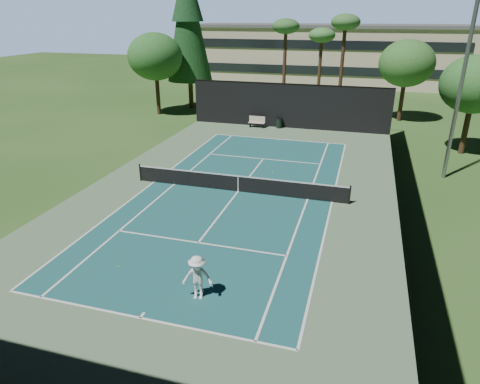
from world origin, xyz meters
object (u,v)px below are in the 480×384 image
object	(u,v)px
tennis_ball_a	(119,266)
tennis_ball_b	(199,164)
tennis_net	(238,183)
tennis_ball_c	(273,172)
tennis_ball_d	(167,167)
trash_bin	(279,123)
park_bench	(257,121)
player	(197,278)

from	to	relation	value
tennis_ball_a	tennis_ball_b	distance (m)	13.29
tennis_net	tennis_ball_c	world-z (taller)	tennis_net
tennis_ball_d	trash_bin	world-z (taller)	trash_bin
tennis_ball_b	park_bench	distance (m)	11.47
trash_bin	tennis_ball_c	bearing A→B (deg)	-80.37
player	tennis_ball_b	bearing A→B (deg)	101.77
player	trash_bin	size ratio (longest dim) A/B	1.87
tennis_ball_b	park_bench	bearing A→B (deg)	83.57
tennis_net	trash_bin	bearing A→B (deg)	92.69
tennis_net	tennis_ball_a	size ratio (longest dim) A/B	220.39
tennis_net	park_bench	bearing A→B (deg)	100.22
park_bench	trash_bin	bearing A→B (deg)	8.80
tennis_net	tennis_ball_d	xyz separation A→B (m)	(-5.89, 2.68, -0.52)
tennis_ball_c	tennis_ball_a	bearing A→B (deg)	-105.97
tennis_ball_b	tennis_ball_a	bearing A→B (deg)	-83.07
tennis_ball_a	trash_bin	world-z (taller)	trash_bin
tennis_ball_d	player	bearing A→B (deg)	-60.18
tennis_ball_a	player	bearing A→B (deg)	-14.51
player	park_bench	xyz separation A→B (m)	(-4.28, 25.61, -0.34)
player	park_bench	distance (m)	25.96
tennis_ball_b	tennis_ball_d	xyz separation A→B (m)	(-1.84, -1.31, 0.00)
tennis_ball_d	tennis_ball_a	bearing A→B (deg)	-73.85
tennis_net	tennis_ball_a	bearing A→B (deg)	-104.91
player	tennis_ball_c	size ratio (longest dim) A/B	23.52
tennis_net	trash_bin	xyz separation A→B (m)	(-0.74, 15.69, -0.08)
tennis_ball_a	tennis_ball_c	xyz separation A→B (m)	(3.73, 13.03, 0.01)
tennis_net	tennis_ball_b	xyz separation A→B (m)	(-4.05, 3.99, -0.53)
tennis_ball_a	tennis_ball_b	xyz separation A→B (m)	(-1.60, 13.20, 0.00)
player	park_bench	world-z (taller)	player
tennis_net	tennis_ball_b	bearing A→B (deg)	135.45
player	tennis_ball_b	world-z (taller)	player
tennis_ball_b	trash_bin	world-z (taller)	trash_bin
tennis_ball_b	player	bearing A→B (deg)	-68.63
tennis_ball_b	tennis_ball_c	size ratio (longest dim) A/B	0.86
player	trash_bin	distance (m)	26.02
tennis_ball_d	tennis_ball_b	bearing A→B (deg)	35.44
tennis_net	tennis_ball_b	world-z (taller)	tennis_net
tennis_net	tennis_ball_c	bearing A→B (deg)	71.53
tennis_ball_c	tennis_ball_b	bearing A→B (deg)	178.20
tennis_ball_d	park_bench	distance (m)	13.08
tennis_net	tennis_ball_a	world-z (taller)	tennis_net
tennis_net	park_bench	size ratio (longest dim) A/B	8.60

